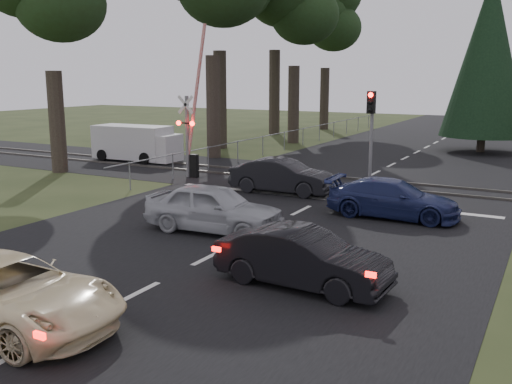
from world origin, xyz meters
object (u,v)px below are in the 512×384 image
Objects in this scene: dark_hatchback at (303,258)px; silver_car at (214,208)px; blue_sedan at (393,199)px; white_van at (138,143)px; crossing_signal at (191,134)px; cream_coupe at (6,293)px; traffic_signal_center at (371,123)px; dark_car_far at (282,176)px.

silver_car reaches higher than dark_hatchback.
blue_sedan is at bearing 2.34° from dark_hatchback.
blue_sedan is at bearing -23.62° from white_van.
crossing_signal is 1.36× the size of white_van.
traffic_signal_center is at bearing -8.68° from cream_coupe.
traffic_signal_center is 0.95× the size of silver_car.
cream_coupe is 7.61m from silver_car.
crossing_signal reaches higher than white_van.
dark_hatchback is at bearing -80.03° from traffic_signal_center.
blue_sedan is 1.04× the size of dark_car_far.
silver_car is at bearing 134.14° from blue_sedan.
crossing_signal reaches higher than dark_car_far.
dark_car_far is (5.33, -1.29, -1.36)m from crossing_signal.
crossing_signal is 1.61× the size of silver_car.
dark_car_far is at bearing -143.52° from traffic_signal_center.
blue_sedan is at bearing -20.58° from cream_coupe.
cream_coupe is at bearing -67.78° from crossing_signal.
traffic_signal_center is 0.97× the size of dark_car_far.
blue_sedan is at bearing -48.50° from silver_car.
blue_sedan is at bearing -17.20° from crossing_signal.
traffic_signal_center reaches higher than dark_hatchback.
crossing_signal is 9.78m from silver_car.
cream_coupe is 1.11× the size of silver_car.
white_van is at bearing 152.17° from crossing_signal.
crossing_signal reaches higher than silver_car.
cream_coupe reaches higher than blue_sedan.
crossing_signal reaches higher than blue_sedan.
cream_coupe is at bearing 159.82° from blue_sedan.
white_van is (-11.90, 18.20, 0.33)m from cream_coupe.
blue_sedan is (4.18, 11.98, -0.02)m from cream_coupe.
crossing_signal reaches higher than dark_hatchback.
silver_car is at bearing -44.58° from white_van.
traffic_signal_center reaches higher than silver_car.
white_van is at bearing 171.39° from traffic_signal_center.
crossing_signal is 14.83m from dark_hatchback.
traffic_signal_center is at bearing -11.08° from white_van.
crossing_signal is 6.53m from white_van.
dark_hatchback is at bearing -154.55° from dark_car_far.
white_van reaches higher than dark_hatchback.
white_van is at bearing 31.83° from cream_coupe.
white_van is at bearing 66.09° from dark_car_far.
crossing_signal is at bearing 71.84° from blue_sedan.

